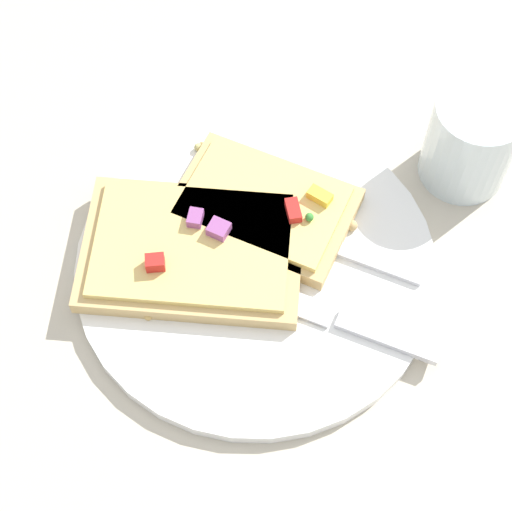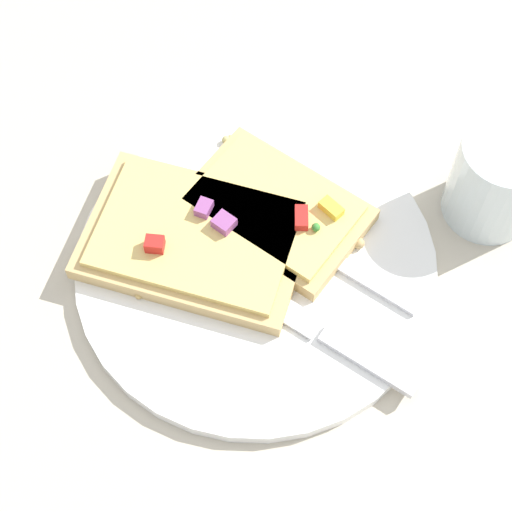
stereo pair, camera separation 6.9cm
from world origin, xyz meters
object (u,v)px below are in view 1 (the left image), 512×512
at_px(plate, 256,265).
at_px(pizza_slice_main, 193,247).
at_px(fork, 295,233).
at_px(pizza_slice_corner, 261,206).
at_px(drinking_glass, 471,141).
at_px(knife, 327,314).

distance_m(plate, pizza_slice_main, 0.05).
bearing_deg(fork, pizza_slice_main, 35.38).
relative_size(plate, pizza_slice_corner, 1.77).
distance_m(plate, drinking_glass, 0.21).
xyz_separation_m(pizza_slice_corner, drinking_glass, (-0.17, -0.07, 0.02)).
relative_size(plate, drinking_glass, 3.42).
bearing_deg(knife, drinking_glass, -107.94).
bearing_deg(fork, pizza_slice_corner, -14.38).
relative_size(plate, pizza_slice_main, 1.63).
bearing_deg(drinking_glass, pizza_slice_corner, 23.25).
relative_size(fork, pizza_slice_corner, 1.17).
bearing_deg(drinking_glass, pizza_slice_main, 28.40).
xyz_separation_m(fork, drinking_glass, (-0.14, -0.09, 0.03)).
distance_m(plate, fork, 0.04).
bearing_deg(knife, pizza_slice_corner, -39.11).
xyz_separation_m(fork, knife, (-0.03, 0.07, 0.00)).
relative_size(fork, pizza_slice_main, 1.08).
height_order(pizza_slice_main, drinking_glass, drinking_glass).
height_order(fork, pizza_slice_main, pizza_slice_main).
distance_m(knife, pizza_slice_corner, 0.11).
bearing_deg(plate, pizza_slice_corner, -87.86).
relative_size(fork, drinking_glass, 2.26).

